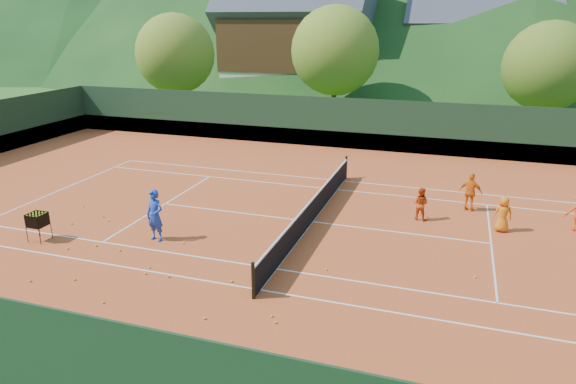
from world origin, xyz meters
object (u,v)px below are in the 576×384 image
(student_c, at_px, (503,214))
(chalet_left, at_px, (297,39))
(student_a, at_px, (420,204))
(tennis_net, at_px, (313,209))
(coach, at_px, (155,216))
(student_b, at_px, (471,192))
(chalet_mid, at_px, (477,47))
(ball_hopper, at_px, (37,220))

(student_c, xyz_separation_m, chalet_left, (-16.77, 28.73, 4.96))
(student_a, relative_size, tennis_net, 0.11)
(student_a, bearing_deg, tennis_net, 34.99)
(coach, relative_size, student_b, 1.17)
(coach, height_order, chalet_mid, chalet_mid)
(student_b, xyz_separation_m, chalet_left, (-15.67, 26.84, 4.84))
(tennis_net, bearing_deg, coach, -144.45)
(chalet_left, bearing_deg, coach, -80.96)
(chalet_left, distance_m, chalet_mid, 16.51)
(student_a, xyz_separation_m, tennis_net, (-3.85, -1.54, -0.14))
(student_c, distance_m, ball_hopper, 16.44)
(student_c, relative_size, ball_hopper, 1.33)
(tennis_net, distance_m, chalet_left, 32.04)
(student_a, distance_m, student_b, 2.44)
(student_b, distance_m, chalet_mid, 31.12)
(student_a, bearing_deg, ball_hopper, 39.71)
(ball_hopper, relative_size, chalet_left, 0.07)
(coach, relative_size, ball_hopper, 1.84)
(coach, relative_size, student_c, 1.38)
(student_c, bearing_deg, student_b, -68.20)
(student_c, bearing_deg, chalet_mid, -97.20)
(student_a, distance_m, student_c, 2.94)
(chalet_left, height_order, chalet_mid, chalet_left)
(student_a, height_order, chalet_mid, chalet_mid)
(tennis_net, bearing_deg, chalet_left, 108.43)
(ball_hopper, height_order, chalet_mid, chalet_mid)
(chalet_left, bearing_deg, tennis_net, -71.57)
(coach, bearing_deg, chalet_mid, 83.80)
(coach, xyz_separation_m, student_b, (10.36, 6.52, -0.14))
(student_a, bearing_deg, chalet_mid, -80.60)
(coach, distance_m, student_b, 12.24)
(coach, distance_m, student_a, 9.85)
(student_b, relative_size, tennis_net, 0.13)
(student_a, height_order, student_b, student_b)
(coach, height_order, student_b, coach)
(coach, relative_size, chalet_mid, 0.15)
(student_b, height_order, chalet_left, chalet_left)
(student_c, xyz_separation_m, ball_hopper, (-15.33, -5.92, 0.08))
(student_b, distance_m, student_c, 2.19)
(coach, height_order, chalet_left, chalet_left)
(student_a, bearing_deg, student_c, -171.98)
(coach, bearing_deg, student_a, 39.59)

